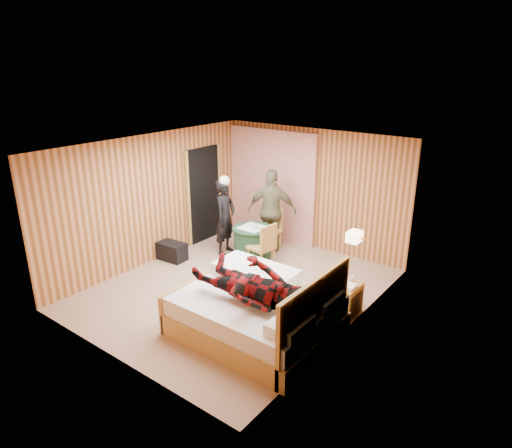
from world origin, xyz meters
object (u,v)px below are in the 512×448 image
Objects in this scene: chair_far at (271,226)px; bed at (258,312)px; round_table at (252,244)px; duffel_bag at (171,251)px; wall_lamp at (355,237)px; man_on_bed at (250,276)px; man_at_table at (272,211)px; chair_near at (264,244)px; nightstand at (346,299)px; woman_standing at (225,217)px.

bed is at bearing -62.01° from chair_far.
round_table reaches higher than duffel_bag.
man_on_bed is (-0.77, -1.54, -0.28)m from wall_lamp.
wall_lamp is at bearing 127.21° from man_at_table.
wall_lamp is 2.83m from man_at_table.
wall_lamp is 0.28× the size of chair_far.
chair_near is (0.47, -0.24, 0.19)m from round_table.
man_at_table is at bearing 121.81° from bed.
chair_near is at bearing 123.90° from bed.
man_at_table is at bearing 149.95° from nightstand.
woman_standing is 0.88× the size of man_on_bed.
man_on_bed reaches higher than wall_lamp.
wall_lamp reaches higher than chair_far.
man_on_bed is at bearing 38.94° from chair_near.
nightstand is at bearing -114.40° from woman_standing.
man_on_bed is at bearing -116.10° from nightstand.
nightstand is 0.34× the size of woman_standing.
chair_near is at bearing -27.01° from round_table.
chair_far reaches higher than nightstand.
nightstand is 2.85m from man_at_table.
bed is at bearing 41.45° from chair_near.
man_at_table reaches higher than woman_standing.
man_at_table is (-2.41, 1.39, 0.60)m from nightstand.
nightstand is 0.66× the size of round_table.
round_table is at bearing 163.10° from nightstand.
nightstand is at bearing -16.90° from round_table.
round_table is at bearing -109.46° from chair_near.
bed is at bearing -121.57° from wall_lamp.
bed is 3.07m from woman_standing.
bed reaches higher than chair_far.
duffel_bag is at bearing -133.85° from chair_far.
duffel_bag is at bearing -144.15° from round_table.
chair_near reaches higher than duffel_bag.
woman_standing is at bearing 167.18° from nightstand.
man_at_table reaches higher than chair_far.
bed is at bearing -121.18° from nightstand.
woman_standing is at bearing 137.01° from man_on_bed.
duffel_bag is (-3.73, -0.22, -0.08)m from nightstand.
man_on_bed reaches higher than duffel_bag.
wall_lamp is 2.71m from round_table.
chair_near is at bearing 93.35° from man_at_table.
round_table is 1.64m from duffel_bag.
man_at_table is (-0.47, 0.90, 0.32)m from chair_near.
man_on_bed is (1.68, -2.22, 0.67)m from round_table.
duffel_bag is (-2.97, 1.04, -0.16)m from bed.
chair_near is (-1.18, 1.75, 0.20)m from bed.
man_on_bed reaches higher than round_table.
chair_far is at bearing 90.54° from round_table.
woman_standing is at bearing 50.90° from duffel_bag.
wall_lamp reaches higher than chair_near.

